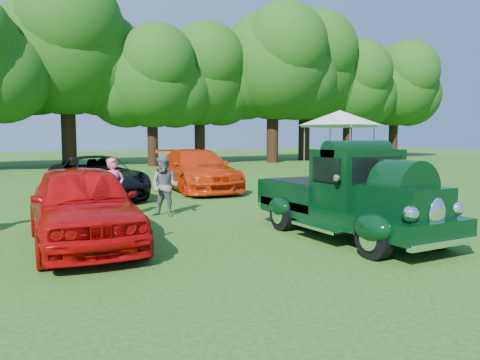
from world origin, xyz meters
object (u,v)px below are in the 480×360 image
hero_pickup (349,199)px  spectator_pink (114,188)px  canopy_tent (340,118)px  back_car_orange (197,170)px  back_car_green (364,163)px  spectator_grey (165,186)px  back_car_blue (345,168)px  red_convertible (83,205)px  back_car_black (97,177)px

hero_pickup → spectator_pink: bearing=129.7°
hero_pickup → canopy_tent: 18.04m
hero_pickup → back_car_orange: 8.96m
back_car_green → spectator_grey: bearing=-177.3°
spectator_grey → back_car_blue: bearing=66.0°
back_car_orange → spectator_grey: bearing=-117.0°
back_car_orange → canopy_tent: 12.14m
hero_pickup → red_convertible: (-4.81, 1.82, -0.01)m
spectator_grey → canopy_tent: (13.82, 9.66, 2.27)m
spectator_grey → back_car_orange: bearing=102.2°
red_convertible → spectator_grey: bearing=47.0°
red_convertible → spectator_pink: 2.82m
back_car_blue → spectator_grey: spectator_grey is taller
hero_pickup → back_car_blue: (6.80, 7.95, -0.07)m
spectator_grey → canopy_tent: canopy_tent is taller
back_car_black → canopy_tent: size_ratio=0.83×
back_car_green → spectator_grey: 14.28m
red_convertible → back_car_orange: 8.89m
hero_pickup → red_convertible: bearing=159.3°
back_car_black → spectator_pink: bearing=-100.4°
hero_pickup → back_car_black: 9.10m
back_car_orange → spectator_pink: (-4.13, -4.57, -0.02)m
hero_pickup → canopy_tent: canopy_tent is taller
back_car_black → spectator_pink: (-0.41, -4.13, 0.06)m
back_car_black → back_car_blue: back_car_blue is taller
back_car_blue → spectator_pink: (-10.43, -3.58, 0.05)m
back_car_black → spectator_pink: spectator_pink is taller
canopy_tent → back_car_orange: bearing=-156.0°
spectator_pink → spectator_grey: (1.21, -0.25, 0.01)m
hero_pickup → back_car_orange: hero_pickup is taller
back_car_green → spectator_pink: bearing=179.8°
red_convertible → back_car_blue: 13.13m
red_convertible → back_car_black: size_ratio=0.89×
hero_pickup → back_car_orange: (0.51, 8.94, -0.00)m
back_car_green → spectator_pink: (-13.95, -6.21, 0.09)m
back_car_blue → back_car_green: 4.39m
back_car_black → back_car_orange: 3.75m
red_convertible → back_car_orange: back_car_orange is taller
spectator_grey → red_convertible: bearing=-92.5°
red_convertible → back_car_green: (15.13, 8.77, -0.10)m
back_car_black → canopy_tent: canopy_tent is taller
back_car_blue → back_car_green: size_ratio=1.03×
hero_pickup → red_convertible: hero_pickup is taller
red_convertible → spectator_grey: size_ratio=2.91×
back_car_black → back_car_green: size_ratio=1.25×
spectator_grey → back_car_black: bearing=143.8°
hero_pickup → back_car_blue: 10.47m
spectator_grey → spectator_pink: bearing=-148.1°
hero_pickup → canopy_tent: bearing=50.4°
hero_pickup → spectator_grey: hero_pickup is taller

